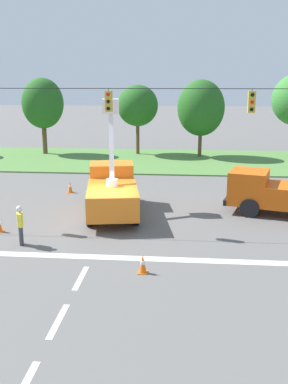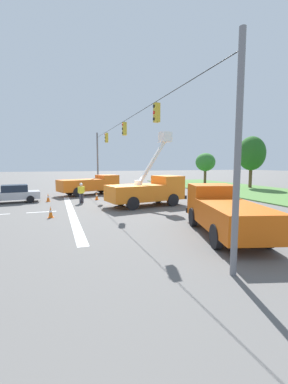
{
  "view_description": "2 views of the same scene",
  "coord_description": "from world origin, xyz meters",
  "views": [
    {
      "loc": [
        3.63,
        -20.86,
        7.04
      ],
      "look_at": [
        1.67,
        1.13,
        1.45
      ],
      "focal_mm": 42.0,
      "sensor_mm": 36.0,
      "label": 1
    },
    {
      "loc": [
        19.26,
        -5.08,
        3.41
      ],
      "look_at": [
        -0.05,
        1.62,
        1.14
      ],
      "focal_mm": 24.0,
      "sensor_mm": 36.0,
      "label": 2
    }
  ],
  "objects": [
    {
      "name": "utility_truck_support_far",
      "position": [
        9.02,
        2.54,
        1.15
      ],
      "size": [
        6.98,
        4.03,
        2.26
      ],
      "color": "#D6560F",
      "rests_on": "ground"
    },
    {
      "name": "utility_truck_support_near",
      "position": [
        -9.29,
        -1.4,
        1.14
      ],
      "size": [
        4.31,
        7.09,
        2.12
      ],
      "color": "orange",
      "rests_on": "ground"
    },
    {
      "name": "traffic_cone_foreground_left",
      "position": [
        2.2,
        -5.43,
        0.36
      ],
      "size": [
        0.36,
        0.36,
        0.73
      ],
      "color": "orange",
      "rests_on": "ground"
    },
    {
      "name": "utility_truck_bucket_lift",
      "position": [
        -0.12,
        2.06,
        1.34
      ],
      "size": [
        3.51,
        6.63,
        5.98
      ],
      "color": "orange",
      "rests_on": "ground"
    },
    {
      "name": "traffic_cone_mid_right",
      "position": [
        -5.24,
        -5.74,
        0.37
      ],
      "size": [
        0.36,
        0.36,
        0.75
      ],
      "color": "orange",
      "rests_on": "ground"
    },
    {
      "name": "lane_markings",
      "position": [
        0.0,
        -5.56,
        0.0
      ],
      "size": [
        17.6,
        15.25,
        0.01
      ],
      "color": "silver",
      "rests_on": "ground"
    },
    {
      "name": "signal_gantry",
      "position": [
        -0.02,
        -0.0,
        4.43
      ],
      "size": [
        26.2,
        0.33,
        7.2
      ],
      "color": "slate",
      "rests_on": "ground"
    },
    {
      "name": "sedan_silver",
      "position": [
        -5.57,
        -8.58,
        0.79
      ],
      "size": [
        2.32,
        4.48,
        1.56
      ],
      "color": "#B7B7BC",
      "rests_on": "ground"
    },
    {
      "name": "road_worker",
      "position": [
        -3.33,
        -2.98,
        1.0
      ],
      "size": [
        0.38,
        0.61,
        1.77
      ],
      "color": "#383842",
      "rests_on": "ground"
    },
    {
      "name": "tree_west",
      "position": [
        -9.54,
        20.58,
        4.78
      ],
      "size": [
        3.88,
        3.57,
        7.14
      ],
      "color": "brown",
      "rests_on": "ground"
    },
    {
      "name": "traffic_cone_mid_left",
      "position": [
        -3.5,
        6.28,
        0.36
      ],
      "size": [
        0.36,
        0.36,
        0.74
      ],
      "color": "orange",
      "rests_on": "ground"
    },
    {
      "name": "tree_far_west",
      "position": [
        -17.98,
        18.69,
        3.63
      ],
      "size": [
        3.28,
        3.23,
        5.16
      ],
      "color": "brown",
      "rests_on": "ground"
    },
    {
      "name": "ground_plane",
      "position": [
        0.0,
        0.0,
        0.0
      ],
      "size": [
        200.0,
        200.0,
        0.0
      ],
      "primitive_type": "plane",
      "color": "#605E5B"
    },
    {
      "name": "traffic_cone_foreground_right",
      "position": [
        -4.97,
        -1.42,
        0.36
      ],
      "size": [
        0.36,
        0.36,
        0.73
      ],
      "color": "orange",
      "rests_on": "ground"
    }
  ]
}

